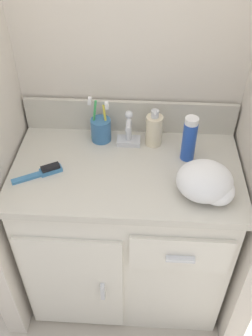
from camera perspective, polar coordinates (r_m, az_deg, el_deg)
ground_plane at (r=1.93m, az=0.05°, el=-16.99°), size 6.00×6.00×0.00m
wall_back at (r=1.41m, az=0.82°, el=18.68°), size 1.01×0.08×2.20m
vanity at (r=1.61m, az=-0.02°, el=-9.79°), size 0.83×0.50×0.76m
backsplash at (r=1.49m, az=0.60°, el=7.91°), size 0.83×0.02×0.13m
sink_faucet at (r=1.42m, az=0.41°, el=5.32°), size 0.09×0.09×0.14m
toothbrush_cup at (r=1.45m, az=-3.85°, el=5.96°), size 0.08×0.08×0.19m
soap_dispenser at (r=1.42m, az=4.30°, el=5.86°), size 0.06×0.07×0.15m
shaving_cream_can at (r=1.35m, az=9.62°, el=4.38°), size 0.05×0.05×0.18m
hairbrush at (r=1.34m, az=-12.39°, el=-0.55°), size 0.17×0.11×0.03m
hand_towel at (r=1.24m, az=12.30°, el=-2.24°), size 0.19×0.17×0.12m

